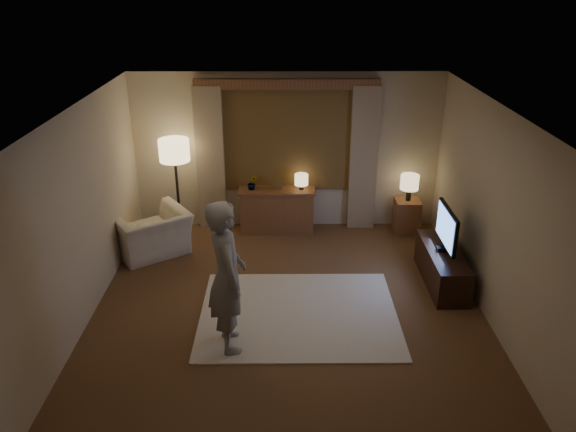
{
  "coord_description": "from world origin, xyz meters",
  "views": [
    {
      "loc": [
        -0.05,
        -6.09,
        4.03
      ],
      "look_at": [
        0.0,
        0.6,
        1.1
      ],
      "focal_mm": 35.0,
      "sensor_mm": 36.0,
      "label": 1
    }
  ],
  "objects_px": {
    "sideboard": "(277,211)",
    "side_table": "(406,216)",
    "tv_stand": "(442,267)",
    "armchair": "(151,233)",
    "person": "(227,276)"
  },
  "relations": [
    {
      "from": "sideboard",
      "to": "tv_stand",
      "type": "distance_m",
      "value": 2.9
    },
    {
      "from": "armchair",
      "to": "sideboard",
      "type": "bearing_deg",
      "value": 168.64
    },
    {
      "from": "tv_stand",
      "to": "person",
      "type": "bearing_deg",
      "value": -153.32
    },
    {
      "from": "armchair",
      "to": "tv_stand",
      "type": "xyz_separation_m",
      "value": [
        4.24,
        -0.91,
        -0.1
      ]
    },
    {
      "from": "armchair",
      "to": "person",
      "type": "relative_size",
      "value": 0.59
    },
    {
      "from": "armchair",
      "to": "person",
      "type": "bearing_deg",
      "value": 86.13
    },
    {
      "from": "sideboard",
      "to": "side_table",
      "type": "height_order",
      "value": "sideboard"
    },
    {
      "from": "sideboard",
      "to": "armchair",
      "type": "relative_size",
      "value": 1.13
    },
    {
      "from": "armchair",
      "to": "tv_stand",
      "type": "height_order",
      "value": "armchair"
    },
    {
      "from": "person",
      "to": "armchair",
      "type": "bearing_deg",
      "value": 16.03
    },
    {
      "from": "sideboard",
      "to": "tv_stand",
      "type": "bearing_deg",
      "value": -36.99
    },
    {
      "from": "sideboard",
      "to": "armchair",
      "type": "bearing_deg",
      "value": -156.57
    },
    {
      "from": "sideboard",
      "to": "side_table",
      "type": "distance_m",
      "value": 2.16
    },
    {
      "from": "side_table",
      "to": "person",
      "type": "bearing_deg",
      "value": -130.63
    },
    {
      "from": "sideboard",
      "to": "side_table",
      "type": "xyz_separation_m",
      "value": [
        2.16,
        -0.05,
        -0.07
      ]
    }
  ]
}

